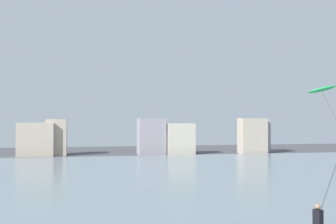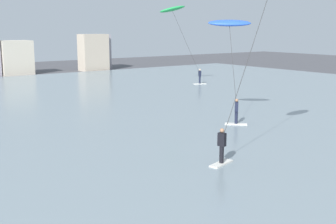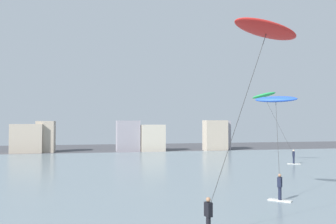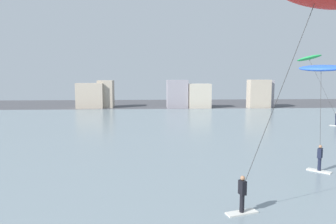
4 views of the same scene
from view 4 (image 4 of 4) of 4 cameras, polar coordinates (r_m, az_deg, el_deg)
water_bay at (r=29.93m, az=-1.16°, el=-4.74°), size 84.00×52.00×0.10m
far_shore_buildings at (r=58.82m, az=2.43°, el=3.11°), size 36.48×5.88×5.25m
kitesurfer_green at (r=40.15m, az=24.83°, el=7.54°), size 5.54×2.11×8.44m
kitesurfer_red at (r=13.49m, az=24.04°, el=15.14°), size 4.78×2.05×9.21m
kitesurfer_blue at (r=22.16m, az=26.07°, el=5.37°), size 2.69×3.31×6.63m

